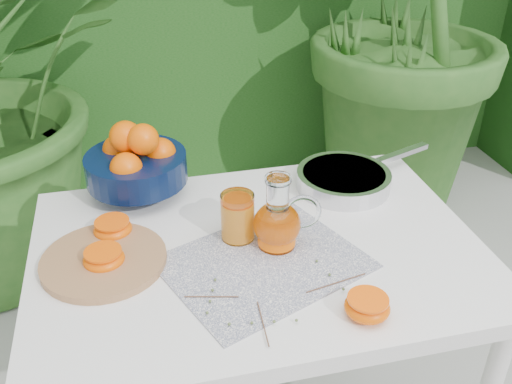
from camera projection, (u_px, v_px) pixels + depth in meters
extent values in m
imported|color=#2B5F20|center=(386.00, 9.00, 2.40)|extent=(2.64, 2.64, 1.88)
cube|color=white|center=(258.00, 253.00, 1.29)|extent=(1.00, 0.70, 0.04)
cylinder|color=white|center=(82.00, 318.00, 1.64)|extent=(0.04, 0.04, 0.71)
cylinder|color=white|center=(373.00, 272.00, 1.82)|extent=(0.04, 0.04, 0.71)
cube|color=#0B163F|center=(264.00, 263.00, 1.22)|extent=(0.49, 0.44, 0.00)
cylinder|color=#986D44|center=(104.00, 260.00, 1.22)|extent=(0.29, 0.29, 0.02)
cylinder|color=black|center=(139.00, 187.00, 1.46)|extent=(0.12, 0.12, 0.04)
cylinder|color=black|center=(136.00, 168.00, 1.43)|extent=(0.33, 0.33, 0.07)
sphere|color=#F44F02|center=(118.00, 150.00, 1.45)|extent=(0.10, 0.10, 0.08)
sphere|color=#F44F02|center=(160.00, 153.00, 1.44)|extent=(0.10, 0.10, 0.08)
sphere|color=#F44F02|center=(126.00, 169.00, 1.37)|extent=(0.10, 0.10, 0.08)
sphere|color=#F44F02|center=(144.00, 145.00, 1.48)|extent=(0.10, 0.10, 0.08)
sphere|color=#F44F02|center=(126.00, 137.00, 1.40)|extent=(0.11, 0.11, 0.08)
sphere|color=#F44F02|center=(143.00, 139.00, 1.38)|extent=(0.10, 0.10, 0.08)
cylinder|color=white|center=(277.00, 243.00, 1.28)|extent=(0.10, 0.10, 0.01)
ellipsoid|color=white|center=(277.00, 224.00, 1.25)|extent=(0.13, 0.13, 0.10)
cylinder|color=white|center=(278.00, 194.00, 1.21)|extent=(0.06, 0.06, 0.07)
cylinder|color=white|center=(278.00, 179.00, 1.19)|extent=(0.07, 0.07, 0.01)
torus|color=white|center=(302.00, 212.00, 1.23)|extent=(0.08, 0.03, 0.08)
cylinder|color=#D25204|center=(277.00, 228.00, 1.26)|extent=(0.10, 0.10, 0.07)
cylinder|color=white|center=(238.00, 217.00, 1.27)|extent=(0.09, 0.09, 0.11)
cylinder|color=orange|center=(238.00, 220.00, 1.28)|extent=(0.08, 0.08, 0.09)
cylinder|color=orange|center=(237.00, 202.00, 1.25)|extent=(0.07, 0.07, 0.00)
cylinder|color=silver|center=(343.00, 180.00, 1.49)|extent=(0.32, 0.32, 0.05)
cylinder|color=silver|center=(344.00, 174.00, 1.48)|extent=(0.28, 0.28, 0.01)
cube|color=silver|center=(402.00, 153.00, 1.59)|extent=(0.18, 0.09, 0.01)
ellipsoid|color=#F44F02|center=(104.00, 259.00, 1.21)|extent=(0.11, 0.11, 0.04)
cylinder|color=orange|center=(103.00, 252.00, 1.20)|extent=(0.10, 0.10, 0.00)
ellipsoid|color=#F44F02|center=(113.00, 229.00, 1.30)|extent=(0.11, 0.11, 0.04)
cylinder|color=orange|center=(112.00, 222.00, 1.29)|extent=(0.10, 0.10, 0.00)
ellipsoid|color=#F44F02|center=(367.00, 307.00, 1.08)|extent=(0.11, 0.11, 0.04)
cylinder|color=orange|center=(368.00, 299.00, 1.07)|extent=(0.10, 0.10, 0.00)
cylinder|color=brown|center=(263.00, 323.00, 1.06)|extent=(0.01, 0.12, 0.00)
sphere|color=#4D5E31|center=(229.00, 324.00, 1.06)|extent=(0.01, 0.01, 0.01)
sphere|color=#4D5E31|center=(252.00, 323.00, 1.06)|extent=(0.01, 0.01, 0.01)
sphere|color=#4D5E31|center=(274.00, 322.00, 1.06)|extent=(0.01, 0.01, 0.01)
sphere|color=#4D5E31|center=(296.00, 320.00, 1.06)|extent=(0.01, 0.01, 0.01)
cylinder|color=brown|center=(336.00, 283.00, 1.16)|extent=(0.14, 0.03, 0.00)
sphere|color=#4D5E31|center=(317.00, 261.00, 1.22)|extent=(0.01, 0.01, 0.01)
sphere|color=#4D5E31|center=(330.00, 275.00, 1.18)|extent=(0.01, 0.01, 0.01)
sphere|color=#4D5E31|center=(343.00, 289.00, 1.14)|extent=(0.01, 0.01, 0.01)
sphere|color=#4D5E31|center=(358.00, 305.00, 1.10)|extent=(0.01, 0.01, 0.01)
cylinder|color=brown|center=(211.00, 297.00, 1.13)|extent=(0.11, 0.03, 0.00)
sphere|color=#4D5E31|center=(207.00, 313.00, 1.08)|extent=(0.01, 0.01, 0.01)
sphere|color=#4D5E31|center=(210.00, 301.00, 1.11)|extent=(0.01, 0.01, 0.01)
sphere|color=#4D5E31|center=(213.00, 290.00, 1.14)|extent=(0.01, 0.01, 0.01)
sphere|color=#4D5E31|center=(215.00, 280.00, 1.17)|extent=(0.01, 0.01, 0.01)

